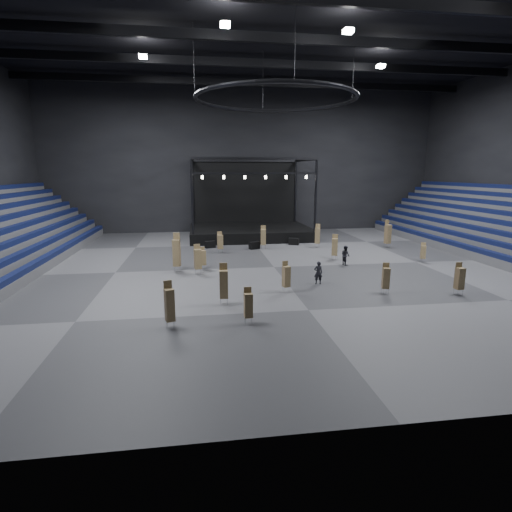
{
  "coord_description": "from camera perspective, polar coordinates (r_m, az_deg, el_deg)",
  "views": [
    {
      "loc": [
        -5.98,
        -31.21,
        7.63
      ],
      "look_at": [
        -1.78,
        -2.0,
        1.4
      ],
      "focal_mm": 28.0,
      "sensor_mm": 36.0,
      "label": 1
    }
  ],
  "objects": [
    {
      "name": "floor",
      "position": [
        32.68,
        2.58,
        -1.59
      ],
      "size": [
        50.0,
        50.0,
        0.0
      ],
      "primitive_type": "plane",
      "color": "#4D4D4F",
      "rests_on": "ground"
    },
    {
      "name": "ceiling",
      "position": [
        33.43,
        2.92,
        29.98
      ],
      "size": [
        50.0,
        42.0,
        0.2
      ],
      "primitive_type": "cube",
      "color": "black",
      "rests_on": "wall_back"
    },
    {
      "name": "wall_back",
      "position": [
        52.57,
        -1.7,
        13.41
      ],
      "size": [
        50.0,
        0.2,
        18.0
      ],
      "primitive_type": "cube",
      "color": "black",
      "rests_on": "ground"
    },
    {
      "name": "wall_front",
      "position": [
        11.91,
        23.15,
        17.61
      ],
      "size": [
        50.0,
        0.2,
        18.0
      ],
      "primitive_type": "cube",
      "color": "black",
      "rests_on": "ground"
    },
    {
      "name": "stage",
      "position": [
        48.22,
        -1.0,
        4.55
      ],
      "size": [
        14.0,
        10.0,
        9.2
      ],
      "color": "black",
      "rests_on": "floor"
    },
    {
      "name": "truss_ring",
      "position": [
        32.23,
        2.82,
        21.5
      ],
      "size": [
        12.3,
        12.3,
        5.15
      ],
      "color": "black",
      "rests_on": "ceiling"
    },
    {
      "name": "roof_girders",
      "position": [
        33.19,
        2.9,
        28.67
      ],
      "size": [
        49.0,
        30.35,
        0.7
      ],
      "color": "black",
      "rests_on": "ceiling"
    },
    {
      "name": "floodlights",
      "position": [
        29.27,
        4.61,
        29.73
      ],
      "size": [
        28.6,
        16.6,
        0.25
      ],
      "color": "white",
      "rests_on": "roof_girders"
    },
    {
      "name": "flight_case_left",
      "position": [
        41.17,
        -6.56,
        1.65
      ],
      "size": [
        1.16,
        0.86,
        0.7
      ],
      "primitive_type": "cube",
      "rotation": [
        0.0,
        0.0,
        0.36
      ],
      "color": "black",
      "rests_on": "floor"
    },
    {
      "name": "flight_case_mid",
      "position": [
        40.32,
        -0.23,
        1.53
      ],
      "size": [
        1.2,
        0.93,
        0.72
      ],
      "primitive_type": "cube",
      "rotation": [
        0.0,
        0.0,
        0.43
      ],
      "color": "black",
      "rests_on": "floor"
    },
    {
      "name": "flight_case_right",
      "position": [
        42.8,
        5.42,
        2.09
      ],
      "size": [
        1.21,
        0.93,
        0.72
      ],
      "primitive_type": "cube",
      "rotation": [
        0.0,
        0.0,
        -0.41
      ],
      "color": "black",
      "rests_on": "floor"
    },
    {
      "name": "chair_stack_0",
      "position": [
        35.8,
        11.18,
        1.35
      ],
      "size": [
        0.65,
        0.65,
        2.27
      ],
      "rotation": [
        0.0,
        0.0,
        -0.36
      ],
      "color": "silver",
      "rests_on": "floor"
    },
    {
      "name": "chair_stack_1",
      "position": [
        23.34,
        -4.64,
        -3.92
      ],
      "size": [
        0.5,
        0.5,
        2.46
      ],
      "rotation": [
        0.0,
        0.0,
        -0.04
      ],
      "color": "silver",
      "rests_on": "floor"
    },
    {
      "name": "chair_stack_2",
      "position": [
        38.41,
        -5.15,
        2.07
      ],
      "size": [
        0.57,
        0.57,
        2.05
      ],
      "rotation": [
        0.0,
        0.0,
        0.24
      ],
      "color": "silver",
      "rests_on": "floor"
    },
    {
      "name": "chair_stack_3",
      "position": [
        20.47,
        -1.12,
        -6.96
      ],
      "size": [
        0.44,
        0.44,
        1.9
      ],
      "rotation": [
        0.0,
        0.0,
        0.08
      ],
      "color": "silver",
      "rests_on": "floor"
    },
    {
      "name": "chair_stack_4",
      "position": [
        20.32,
        -12.26,
        -6.73
      ],
      "size": [
        0.55,
        0.55,
        2.41
      ],
      "rotation": [
        0.0,
        0.0,
        0.35
      ],
      "color": "silver",
      "rests_on": "floor"
    },
    {
      "name": "chair_stack_5",
      "position": [
        43.08,
        18.3,
        3.06
      ],
      "size": [
        0.65,
        0.65,
        2.84
      ],
      "rotation": [
        0.0,
        0.0,
        0.33
      ],
      "color": "silver",
      "rests_on": "floor"
    },
    {
      "name": "chair_stack_6",
      "position": [
        30.52,
        -8.33,
        -0.35
      ],
      "size": [
        0.59,
        0.59,
        2.29
      ],
      "rotation": [
        0.0,
        0.0,
        0.2
      ],
      "color": "silver",
      "rests_on": "floor"
    },
    {
      "name": "chair_stack_7",
      "position": [
        25.79,
        4.33,
        -2.86
      ],
      "size": [
        0.53,
        0.53,
        2.03
      ],
      "rotation": [
        0.0,
        0.0,
        0.3
      ],
      "color": "silver",
      "rests_on": "floor"
    },
    {
      "name": "chair_stack_8",
      "position": [
        32.04,
        -7.59,
        -0.19
      ],
      "size": [
        0.52,
        0.52,
        1.8
      ],
      "rotation": [
        0.0,
        0.0,
        0.28
      ],
      "color": "silver",
      "rests_on": "floor"
    },
    {
      "name": "chair_stack_9",
      "position": [
        40.13,
        1.05,
        2.78
      ],
      "size": [
        0.58,
        0.58,
        2.38
      ],
      "rotation": [
        0.0,
        0.0,
        -0.14
      ],
      "color": "silver",
      "rests_on": "floor"
    },
    {
      "name": "chair_stack_10",
      "position": [
        31.51,
        -11.27,
        0.54
      ],
      "size": [
        0.62,
        0.62,
        3.04
      ],
      "rotation": [
        0.0,
        0.0,
        -0.18
      ],
      "color": "silver",
      "rests_on": "floor"
    },
    {
      "name": "chair_stack_11",
      "position": [
        41.52,
        8.78,
        2.95
      ],
      "size": [
        0.63,
        0.63,
        2.41
      ],
      "rotation": [
        0.0,
        0.0,
        -0.37
      ],
      "color": "silver",
      "rests_on": "floor"
    },
    {
      "name": "chair_stack_12",
      "position": [
        37.13,
        22.77,
        0.57
      ],
      "size": [
        0.53,
        0.53,
        1.7
      ],
      "rotation": [
        0.0,
        0.0,
        -0.4
      ],
      "color": "silver",
      "rests_on": "floor"
    },
    {
      "name": "chair_stack_13",
      "position": [
        26.68,
        18.06,
        -2.95
      ],
      "size": [
        0.51,
        0.51,
        2.0
      ],
      "rotation": [
        0.0,
        0.0,
        -0.23
      ],
      "color": "silver",
      "rests_on": "floor"
    },
    {
      "name": "chair_stack_14",
      "position": [
        28.19,
        27.07,
        -2.8
      ],
      "size": [
        0.49,
        0.49,
        2.08
      ],
      "rotation": [
        0.0,
        0.0,
        0.07
      ],
      "color": "silver",
      "rests_on": "floor"
    },
    {
      "name": "man_center",
      "position": [
        27.93,
        8.88,
        -2.38
      ],
      "size": [
        0.61,
        0.43,
        1.6
      ],
      "primitive_type": "imported",
      "rotation": [
        0.0,
        0.0,
        3.06
      ],
      "color": "black",
      "rests_on": "floor"
    },
    {
      "name": "crew_member",
      "position": [
        34.1,
        12.65,
        0.1
      ],
      "size": [
        0.78,
        0.91,
        1.63
      ],
      "primitive_type": "imported",
      "rotation": [
        0.0,
        0.0,
        1.8
      ],
      "color": "black",
      "rests_on": "floor"
    }
  ]
}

